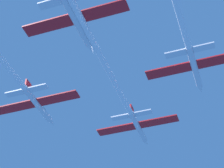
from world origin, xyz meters
name	(u,v)px	position (x,y,z in m)	size (l,w,h in m)	color
jet_lead	(100,55)	(0.83, -22.81, -0.05)	(17.08, 69.86, 2.83)	white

